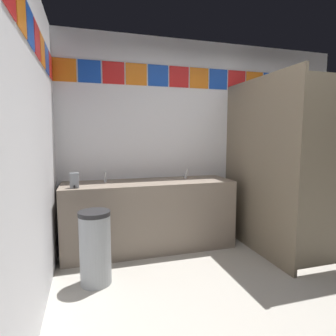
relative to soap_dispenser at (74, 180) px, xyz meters
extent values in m
plane|color=#B2ADA3|center=(1.74, -1.26, -0.91)|extent=(8.61, 8.61, 0.00)
cube|color=silver|center=(1.74, 0.51, 0.40)|extent=(3.91, 0.08, 2.61)
cube|color=orange|center=(-0.08, 0.46, 1.23)|extent=(0.26, 0.01, 0.26)
cube|color=#1947B7|center=(0.20, 0.46, 1.23)|extent=(0.26, 0.01, 0.26)
cube|color=red|center=(0.48, 0.46, 1.23)|extent=(0.26, 0.01, 0.26)
cube|color=orange|center=(0.76, 0.46, 1.23)|extent=(0.26, 0.01, 0.26)
cube|color=#1947B7|center=(1.04, 0.46, 1.23)|extent=(0.26, 0.01, 0.26)
cube|color=red|center=(1.32, 0.46, 1.23)|extent=(0.26, 0.01, 0.26)
cube|color=orange|center=(1.60, 0.46, 1.23)|extent=(0.26, 0.01, 0.26)
cube|color=#1947B7|center=(1.88, 0.46, 1.23)|extent=(0.26, 0.01, 0.26)
cube|color=red|center=(2.16, 0.46, 1.23)|extent=(0.26, 0.01, 0.26)
cube|color=orange|center=(2.43, 0.46, 1.23)|extent=(0.26, 0.01, 0.26)
cube|color=#1947B7|center=(2.71, 0.46, 1.23)|extent=(0.26, 0.01, 0.26)
cube|color=red|center=(2.99, 0.46, 1.23)|extent=(0.26, 0.01, 0.26)
cube|color=orange|center=(3.27, 0.46, 1.23)|extent=(0.26, 0.01, 0.26)
cube|color=#1947B7|center=(3.55, 0.46, 1.23)|extent=(0.26, 0.01, 0.26)
cube|color=silver|center=(-0.26, -1.26, 0.40)|extent=(0.08, 3.46, 2.61)
cube|color=orange|center=(-0.22, -1.11, 1.23)|extent=(0.01, 0.26, 0.26)
cube|color=#1947B7|center=(-0.22, -0.83, 1.23)|extent=(0.01, 0.26, 0.26)
cube|color=red|center=(-0.22, -0.54, 1.23)|extent=(0.01, 0.26, 0.26)
cube|color=orange|center=(-0.22, -0.25, 1.23)|extent=(0.01, 0.26, 0.26)
cube|color=#1947B7|center=(-0.22, 0.04, 1.23)|extent=(0.01, 0.26, 0.26)
cube|color=red|center=(-0.22, 0.33, 1.23)|extent=(0.01, 0.26, 0.26)
cube|color=gray|center=(0.84, 0.18, -0.49)|extent=(2.03, 0.59, 0.83)
cube|color=gray|center=(0.84, 0.46, -0.12)|extent=(2.03, 0.03, 0.08)
cylinder|color=#E9EDCC|center=(0.34, 0.15, -0.13)|extent=(0.34, 0.34, 0.10)
cylinder|color=#E9EDCC|center=(1.35, 0.15, -0.13)|extent=(0.34, 0.34, 0.10)
cylinder|color=silver|center=(0.34, 0.29, -0.05)|extent=(0.04, 0.04, 0.05)
cylinder|color=silver|center=(0.34, 0.24, 0.02)|extent=(0.02, 0.06, 0.09)
cylinder|color=silver|center=(1.35, 0.29, -0.05)|extent=(0.04, 0.04, 0.05)
cylinder|color=silver|center=(1.35, 0.24, 0.02)|extent=(0.02, 0.06, 0.09)
cube|color=gray|center=(0.00, 0.00, 0.00)|extent=(0.09, 0.07, 0.16)
cylinder|color=black|center=(0.00, -0.04, -0.06)|extent=(0.02, 0.02, 0.03)
cube|color=#726651|center=(2.04, -0.24, 0.11)|extent=(0.04, 1.42, 2.04)
cylinder|color=silver|center=(2.06, -0.93, 0.21)|extent=(0.02, 0.02, 0.10)
cylinder|color=white|center=(2.56, 0.00, -0.71)|extent=(0.38, 0.38, 0.40)
torus|color=white|center=(2.56, 0.00, -0.49)|extent=(0.39, 0.39, 0.05)
cube|color=white|center=(2.56, 0.21, -0.34)|extent=(0.34, 0.17, 0.34)
cylinder|color=#999EA3|center=(0.18, -0.49, -0.58)|extent=(0.29, 0.29, 0.65)
cylinder|color=#262628|center=(0.18, -0.49, -0.24)|extent=(0.29, 0.29, 0.04)
camera|label=1|loc=(0.13, -3.06, 0.47)|focal=29.77mm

